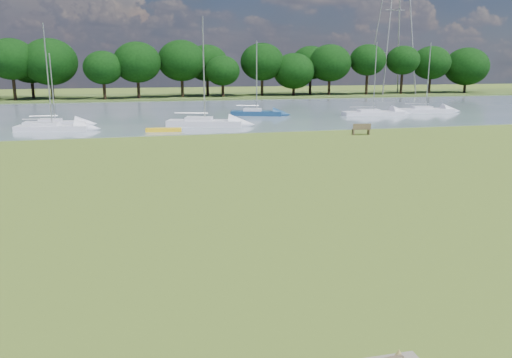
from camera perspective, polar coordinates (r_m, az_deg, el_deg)
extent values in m
plane|color=olive|center=(21.91, -4.34, -2.93)|extent=(220.00, 220.00, 0.00)
cube|color=slate|center=(63.18, -10.65, 7.39)|extent=(220.00, 40.00, 0.10)
cube|color=#4C6626|center=(93.05, -11.72, 9.11)|extent=(220.00, 20.00, 0.40)
cube|color=brown|center=(44.01, 11.04, 5.29)|extent=(0.14, 0.48, 0.49)
cube|color=brown|center=(44.46, 12.74, 5.29)|extent=(0.14, 0.48, 0.49)
cube|color=brown|center=(44.20, 11.91, 5.60)|extent=(1.63, 0.65, 0.05)
cube|color=brown|center=(43.97, 12.01, 5.90)|extent=(1.59, 0.23, 0.48)
cube|color=yellow|center=(45.67, -10.50, 5.55)|extent=(3.23, 1.09, 0.32)
cylinder|color=#9C9C9C|center=(100.73, 15.09, 18.31)|extent=(0.24, 0.24, 31.49)
cylinder|color=#9C9C9C|center=(102.99, 17.47, 18.04)|extent=(0.24, 0.24, 31.49)
cylinder|color=#9C9C9C|center=(104.83, 13.82, 18.16)|extent=(0.24, 0.24, 31.49)
cylinder|color=#9C9C9C|center=(107.00, 16.14, 17.92)|extent=(0.24, 0.24, 31.49)
cylinder|color=black|center=(91.04, -26.47, 9.14)|extent=(0.44, 0.44, 3.38)
ellipsoid|color=black|center=(90.95, -26.74, 11.73)|extent=(6.20, 6.20, 5.27)
cylinder|color=black|center=(89.78, -22.07, 9.59)|extent=(0.44, 0.44, 3.64)
ellipsoid|color=black|center=(89.70, -22.32, 12.42)|extent=(7.09, 7.09, 6.03)
cylinder|color=black|center=(89.09, -17.54, 9.67)|extent=(0.44, 0.44, 2.87)
ellipsoid|color=black|center=(88.98, -17.70, 11.92)|extent=(7.98, 7.98, 6.78)
cylinder|color=black|center=(88.91, -12.98, 10.01)|extent=(0.44, 0.44, 3.13)
ellipsoid|color=black|center=(88.81, -13.11, 12.47)|extent=(6.20, 6.20, 5.27)
cylinder|color=black|center=(89.29, -8.42, 10.30)|extent=(0.44, 0.44, 3.38)
ellipsoid|color=black|center=(89.19, -8.51, 12.95)|extent=(7.09, 7.09, 6.03)
cylinder|color=black|center=(90.20, -3.92, 10.51)|extent=(0.44, 0.44, 3.64)
ellipsoid|color=black|center=(90.12, -3.96, 13.34)|extent=(7.98, 7.98, 6.78)
cylinder|color=black|center=(91.67, 0.47, 10.34)|extent=(0.44, 0.44, 2.87)
ellipsoid|color=black|center=(91.57, 0.48, 12.54)|extent=(6.20, 6.20, 5.27)
cylinder|color=black|center=(93.62, 4.70, 10.44)|extent=(0.44, 0.44, 3.13)
ellipsoid|color=black|center=(93.52, 4.75, 12.77)|extent=(7.09, 7.09, 6.03)
cylinder|color=black|center=(96.04, 8.74, 10.47)|extent=(0.44, 0.44, 3.38)
ellipsoid|color=black|center=(95.95, 8.83, 12.94)|extent=(7.98, 7.98, 6.78)
cylinder|color=black|center=(98.90, 12.56, 10.46)|extent=(0.44, 0.44, 3.64)
ellipsoid|color=black|center=(98.82, 12.69, 13.03)|extent=(6.20, 6.20, 5.27)
cylinder|color=black|center=(102.18, 16.13, 10.12)|extent=(0.44, 0.44, 2.87)
ellipsoid|color=black|center=(102.08, 16.26, 12.09)|extent=(7.09, 7.09, 6.03)
cylinder|color=black|center=(105.79, 19.49, 10.05)|extent=(0.44, 0.44, 3.13)
ellipsoid|color=black|center=(105.71, 19.65, 12.11)|extent=(7.98, 7.98, 6.78)
cylinder|color=black|center=(109.74, 22.61, 9.95)|extent=(0.44, 0.44, 3.38)
ellipsoid|color=black|center=(109.66, 22.80, 12.10)|extent=(6.20, 6.20, 5.27)
cube|color=navy|center=(58.92, 0.07, 7.62)|extent=(6.16, 3.67, 0.73)
cube|color=silver|center=(58.94, -0.39, 8.06)|extent=(2.41, 1.96, 0.47)
cylinder|color=#A5A8AD|center=(58.68, 0.07, 11.64)|extent=(0.13, 0.13, 7.95)
cube|color=silver|center=(49.14, -22.24, 5.53)|extent=(6.61, 2.82, 0.67)
cube|color=silver|center=(49.25, -22.85, 5.97)|extent=(2.44, 1.76, 0.43)
cylinder|color=#A5A8AD|center=(48.82, -22.71, 10.89)|extent=(0.12, 0.12, 8.93)
cube|color=silver|center=(65.82, 18.84, 7.50)|extent=(6.86, 2.86, 0.72)
cube|color=silver|center=(65.57, 18.43, 7.90)|extent=(2.53, 1.80, 0.46)
cylinder|color=#A5A8AD|center=(65.59, 19.10, 11.08)|extent=(0.12, 0.12, 7.94)
cube|color=silver|center=(52.82, -21.94, 5.99)|extent=(5.88, 1.95, 0.63)
cube|color=silver|center=(52.87, -22.47, 6.37)|extent=(2.10, 1.39, 0.40)
cylinder|color=#A5A8AD|center=(52.56, -22.26, 9.63)|extent=(0.11, 0.11, 6.47)
cube|color=silver|center=(49.19, -5.86, 6.51)|extent=(7.59, 4.13, 0.80)
cube|color=silver|center=(49.24, -6.55, 7.06)|extent=(2.92, 2.30, 0.51)
cylinder|color=#A5A8AD|center=(48.88, -6.00, 12.35)|extent=(0.14, 0.14, 9.69)
cube|color=silver|center=(60.78, 13.24, 7.40)|extent=(7.27, 2.67, 0.63)
cube|color=silver|center=(60.54, 12.75, 7.77)|extent=(2.63, 1.80, 0.41)
cylinder|color=#A5A8AD|center=(60.54, 13.44, 11.25)|extent=(0.11, 0.11, 7.90)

